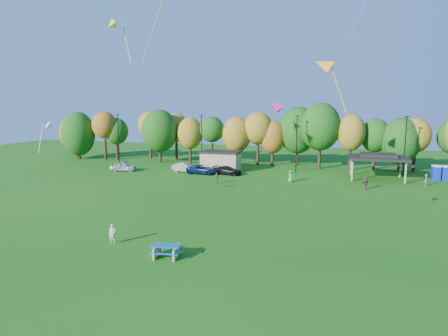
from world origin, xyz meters
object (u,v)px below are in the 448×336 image
(car_d, at_px, (228,170))
(kite_flyer, at_px, (112,234))
(porta_potties, at_px, (446,173))
(car_c, at_px, (203,169))
(car_b, at_px, (186,168))
(car_a, at_px, (123,167))
(picnic_table, at_px, (166,250))

(car_d, bearing_deg, kite_flyer, -169.81)
(kite_flyer, height_order, car_d, kite_flyer)
(porta_potties, bearing_deg, car_c, -173.33)
(car_b, xyz_separation_m, car_c, (3.08, -0.65, -0.06))
(car_b, height_order, car_d, car_b)
(kite_flyer, bearing_deg, car_b, 84.05)
(porta_potties, relative_size, car_b, 0.81)
(porta_potties, bearing_deg, car_a, -174.08)
(car_c, bearing_deg, picnic_table, -162.59)
(car_a, relative_size, car_c, 0.83)
(porta_potties, height_order, car_d, porta_potties)
(porta_potties, xyz_separation_m, car_b, (-38.41, -3.48, -0.33))
(picnic_table, bearing_deg, car_c, 97.50)
(kite_flyer, relative_size, car_c, 0.31)
(car_a, xyz_separation_m, car_b, (10.36, 1.58, 0.04))
(kite_flyer, bearing_deg, car_a, 101.10)
(porta_potties, relative_size, car_d, 0.83)
(picnic_table, distance_m, kite_flyer, 5.37)
(picnic_table, height_order, kite_flyer, kite_flyer)
(car_a, bearing_deg, kite_flyer, -162.01)
(car_b, height_order, car_c, car_b)
(picnic_table, height_order, car_d, car_d)
(picnic_table, distance_m, car_b, 36.29)
(kite_flyer, height_order, car_a, kite_flyer)
(kite_flyer, height_order, car_b, kite_flyer)
(car_a, bearing_deg, car_d, -96.30)
(kite_flyer, bearing_deg, porta_potties, 31.48)
(picnic_table, bearing_deg, car_b, 101.95)
(car_a, bearing_deg, car_c, -96.61)
(kite_flyer, bearing_deg, car_c, 78.95)
(car_b, bearing_deg, car_a, 114.58)
(kite_flyer, height_order, car_c, kite_flyer)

